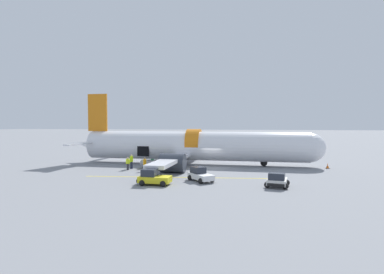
{
  "coord_description": "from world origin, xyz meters",
  "views": [
    {
      "loc": [
        5.33,
        -39.14,
        5.77
      ],
      "look_at": [
        -2.31,
        -1.31,
        4.06
      ],
      "focal_mm": 28.0,
      "sensor_mm": 36.0,
      "label": 1
    }
  ],
  "objects_px": {
    "baggage_tug_lead": "(153,178)",
    "ground_crew_supervisor": "(185,160)",
    "baggage_tug_rear": "(277,181)",
    "suitcase_on_tarmac_upright": "(158,169)",
    "ground_crew_loader_b": "(175,161)",
    "ground_crew_driver": "(180,162)",
    "ground_crew_helper": "(128,163)",
    "ground_crew_marshal": "(145,164)",
    "ground_crew_loader_a": "(131,161)",
    "baggage_cart_loading": "(153,164)",
    "baggage_tug_mid": "(200,175)",
    "airplane": "(191,146)"
  },
  "relations": [
    {
      "from": "baggage_tug_rear",
      "to": "ground_crew_helper",
      "type": "bearing_deg",
      "value": 158.89
    },
    {
      "from": "ground_crew_loader_b",
      "to": "ground_crew_supervisor",
      "type": "relative_size",
      "value": 0.86
    },
    {
      "from": "baggage_cart_loading",
      "to": "ground_crew_loader_b",
      "type": "relative_size",
      "value": 2.65
    },
    {
      "from": "ground_crew_driver",
      "to": "ground_crew_marshal",
      "type": "xyz_separation_m",
      "value": [
        -3.8,
        -2.5,
        -0.08
      ]
    },
    {
      "from": "airplane",
      "to": "ground_crew_supervisor",
      "type": "distance_m",
      "value": 3.48
    },
    {
      "from": "baggage_tug_mid",
      "to": "ground_crew_driver",
      "type": "xyz_separation_m",
      "value": [
        -3.88,
        7.38,
        0.36
      ]
    },
    {
      "from": "airplane",
      "to": "ground_crew_helper",
      "type": "relative_size",
      "value": 21.76
    },
    {
      "from": "airplane",
      "to": "baggage_tug_rear",
      "type": "relative_size",
      "value": 12.92
    },
    {
      "from": "baggage_tug_mid",
      "to": "ground_crew_driver",
      "type": "distance_m",
      "value": 8.34
    },
    {
      "from": "ground_crew_loader_b",
      "to": "ground_crew_helper",
      "type": "distance_m",
      "value": 6.35
    },
    {
      "from": "ground_crew_driver",
      "to": "ground_crew_supervisor",
      "type": "distance_m",
      "value": 1.76
    },
    {
      "from": "ground_crew_supervisor",
      "to": "suitcase_on_tarmac_upright",
      "type": "distance_m",
      "value": 4.63
    },
    {
      "from": "baggage_tug_rear",
      "to": "suitcase_on_tarmac_upright",
      "type": "distance_m",
      "value": 14.97
    },
    {
      "from": "baggage_tug_mid",
      "to": "ground_crew_loader_b",
      "type": "xyz_separation_m",
      "value": [
        -5.0,
        9.16,
        0.2
      ]
    },
    {
      "from": "ground_crew_marshal",
      "to": "baggage_tug_lead",
      "type": "bearing_deg",
      "value": -63.94
    },
    {
      "from": "ground_crew_supervisor",
      "to": "ground_crew_marshal",
      "type": "xyz_separation_m",
      "value": [
        -4.05,
        -4.24,
        -0.06
      ]
    },
    {
      "from": "baggage_cart_loading",
      "to": "ground_crew_helper",
      "type": "xyz_separation_m",
      "value": [
        -2.58,
        -2.16,
        0.29
      ]
    },
    {
      "from": "airplane",
      "to": "ground_crew_supervisor",
      "type": "xyz_separation_m",
      "value": [
        -0.23,
        -3.07,
        -1.62
      ]
    },
    {
      "from": "airplane",
      "to": "ground_crew_loader_a",
      "type": "height_order",
      "value": "airplane"
    },
    {
      "from": "baggage_cart_loading",
      "to": "ground_crew_loader_b",
      "type": "bearing_deg",
      "value": 32.89
    },
    {
      "from": "baggage_tug_mid",
      "to": "ground_crew_helper",
      "type": "relative_size",
      "value": 1.96
    },
    {
      "from": "baggage_tug_rear",
      "to": "suitcase_on_tarmac_upright",
      "type": "height_order",
      "value": "baggage_tug_rear"
    },
    {
      "from": "baggage_tug_mid",
      "to": "ground_crew_loader_b",
      "type": "relative_size",
      "value": 2.08
    },
    {
      "from": "baggage_tug_rear",
      "to": "ground_crew_helper",
      "type": "height_order",
      "value": "ground_crew_helper"
    },
    {
      "from": "baggage_tug_rear",
      "to": "ground_crew_loader_a",
      "type": "bearing_deg",
      "value": 155.7
    },
    {
      "from": "baggage_tug_lead",
      "to": "ground_crew_loader_b",
      "type": "relative_size",
      "value": 2.0
    },
    {
      "from": "baggage_tug_lead",
      "to": "ground_crew_supervisor",
      "type": "distance_m",
      "value": 11.72
    },
    {
      "from": "baggage_tug_lead",
      "to": "ground_crew_loader_b",
      "type": "distance_m",
      "value": 11.79
    },
    {
      "from": "baggage_tug_rear",
      "to": "baggage_cart_loading",
      "type": "xyz_separation_m",
      "value": [
        -14.89,
        8.9,
        -0.02
      ]
    },
    {
      "from": "baggage_cart_loading",
      "to": "ground_crew_driver",
      "type": "bearing_deg",
      "value": -2.4
    },
    {
      "from": "ground_crew_driver",
      "to": "baggage_tug_mid",
      "type": "bearing_deg",
      "value": -62.23
    },
    {
      "from": "baggage_tug_lead",
      "to": "suitcase_on_tarmac_upright",
      "type": "bearing_deg",
      "value": 104.53
    },
    {
      "from": "ground_crew_supervisor",
      "to": "ground_crew_loader_b",
      "type": "bearing_deg",
      "value": 178.55
    },
    {
      "from": "ground_crew_loader_a",
      "to": "ground_crew_driver",
      "type": "xyz_separation_m",
      "value": [
        6.22,
        0.87,
        -0.0
      ]
    },
    {
      "from": "airplane",
      "to": "baggage_tug_lead",
      "type": "xyz_separation_m",
      "value": [
        -0.63,
        -14.78,
        -1.92
      ]
    },
    {
      "from": "baggage_tug_lead",
      "to": "ground_crew_supervisor",
      "type": "xyz_separation_m",
      "value": [
        0.4,
        11.71,
        0.3
      ]
    },
    {
      "from": "airplane",
      "to": "baggage_tug_mid",
      "type": "relative_size",
      "value": 11.09
    },
    {
      "from": "baggage_tug_mid",
      "to": "ground_crew_supervisor",
      "type": "height_order",
      "value": "ground_crew_supervisor"
    },
    {
      "from": "ground_crew_supervisor",
      "to": "ground_crew_marshal",
      "type": "height_order",
      "value": "ground_crew_supervisor"
    },
    {
      "from": "baggage_tug_lead",
      "to": "baggage_tug_mid",
      "type": "relative_size",
      "value": 0.96
    },
    {
      "from": "suitcase_on_tarmac_upright",
      "to": "baggage_cart_loading",
      "type": "bearing_deg",
      "value": 122.51
    },
    {
      "from": "baggage_tug_rear",
      "to": "suitcase_on_tarmac_upright",
      "type": "xyz_separation_m",
      "value": [
        -13.43,
        6.61,
        -0.3
      ]
    },
    {
      "from": "ground_crew_supervisor",
      "to": "baggage_cart_loading",
      "type": "bearing_deg",
      "value": -157.71
    },
    {
      "from": "baggage_tug_lead",
      "to": "ground_crew_loader_a",
      "type": "xyz_separation_m",
      "value": [
        -6.06,
        9.1,
        0.32
      ]
    },
    {
      "from": "ground_crew_loader_b",
      "to": "ground_crew_driver",
      "type": "xyz_separation_m",
      "value": [
        1.12,
        -1.78,
        0.16
      ]
    },
    {
      "from": "baggage_tug_rear",
      "to": "ground_crew_driver",
      "type": "xyz_separation_m",
      "value": [
        -11.25,
        8.75,
        0.39
      ]
    },
    {
      "from": "ground_crew_helper",
      "to": "ground_crew_marshal",
      "type": "height_order",
      "value": "ground_crew_marshal"
    },
    {
      "from": "ground_crew_loader_a",
      "to": "suitcase_on_tarmac_upright",
      "type": "xyz_separation_m",
      "value": [
        4.04,
        -1.27,
        -0.69
      ]
    },
    {
      "from": "baggage_cart_loading",
      "to": "ground_crew_supervisor",
      "type": "distance_m",
      "value": 4.22
    },
    {
      "from": "ground_crew_driver",
      "to": "suitcase_on_tarmac_upright",
      "type": "height_order",
      "value": "ground_crew_driver"
    }
  ]
}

